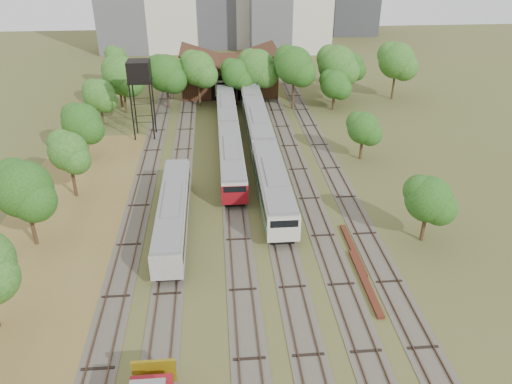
{
  "coord_description": "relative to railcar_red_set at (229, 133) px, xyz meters",
  "views": [
    {
      "loc": [
        -3.62,
        -28.31,
        25.72
      ],
      "look_at": [
        0.06,
        15.07,
        2.5
      ],
      "focal_mm": 35.0,
      "sensor_mm": 36.0,
      "label": 1
    }
  ],
  "objects": [
    {
      "name": "tracks",
      "position": [
        1.33,
        -8.07,
        -1.76
      ],
      "size": [
        24.6,
        80.0,
        0.19
      ],
      "color": "#4C473D",
      "rests_on": "ground"
    },
    {
      "name": "dry_grass_patch",
      "position": [
        -16.0,
        -25.07,
        -1.78
      ],
      "size": [
        14.0,
        60.0,
        0.04
      ],
      "primitive_type": "cube",
      "color": "brown",
      "rests_on": "ground"
    },
    {
      "name": "old_grey_coach",
      "position": [
        -6.0,
        -20.07,
        0.0
      ],
      "size": [
        2.68,
        18.0,
        3.3
      ],
      "color": "black",
      "rests_on": "ground"
    },
    {
      "name": "ground",
      "position": [
        2.0,
        -33.07,
        -1.8
      ],
      "size": [
        240.0,
        240.0,
        0.0
      ],
      "primitive_type": "plane",
      "color": "#475123",
      "rests_on": "ground"
    },
    {
      "name": "water_tower",
      "position": [
        -11.35,
        4.34,
        7.01
      ],
      "size": [
        3.02,
        3.02,
        10.45
      ],
      "color": "black",
      "rests_on": "ground"
    },
    {
      "name": "maintenance_shed",
      "position": [
        1.0,
        24.91,
        1.12
      ],
      "size": [
        16.45,
        11.55,
        7.58
      ],
      "color": "#371914",
      "rests_on": "ground"
    },
    {
      "name": "tree_band_left",
      "position": [
        -17.78,
        -8.56,
        3.32
      ],
      "size": [
        6.71,
        72.1,
        8.19
      ],
      "color": "#382616",
      "rests_on": "ground"
    },
    {
      "name": "railcar_green_set",
      "position": [
        4.0,
        1.46,
        0.16
      ],
      "size": [
        3.0,
        52.08,
        3.71
      ],
      "color": "black",
      "rests_on": "ground"
    },
    {
      "name": "railcar_rear",
      "position": [
        0.0,
        27.25,
        0.22
      ],
      "size": [
        3.08,
        16.08,
        3.81
      ],
      "color": "black",
      "rests_on": "ground"
    },
    {
      "name": "tree_band_far",
      "position": [
        5.81,
        16.68,
        4.21
      ],
      "size": [
        49.51,
        10.31,
        9.79
      ],
      "color": "#382616",
      "rests_on": "ground"
    },
    {
      "name": "railcar_red_set",
      "position": [
        0.0,
        0.0,
        0.0
      ],
      "size": [
        2.76,
        34.58,
        3.4
      ],
      "color": "black",
      "rests_on": "ground"
    },
    {
      "name": "tree_band_right",
      "position": [
        16.77,
        -3.98,
        2.37
      ],
      "size": [
        4.95,
        41.75,
        6.42
      ],
      "color": "#382616",
      "rests_on": "ground"
    },
    {
      "name": "rail_pile_near",
      "position": [
        10.0,
        -29.85,
        -1.66
      ],
      "size": [
        0.57,
        8.58,
        0.29
      ],
      "primitive_type": "cube",
      "color": "#572619",
      "rests_on": "ground"
    },
    {
      "name": "rail_pile_far",
      "position": [
        10.2,
        -25.18,
        -1.67
      ],
      "size": [
        0.49,
        7.9,
        0.26
      ],
      "primitive_type": "cube",
      "color": "#572619",
      "rests_on": "ground"
    }
  ]
}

